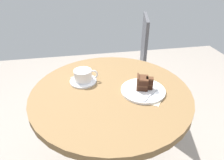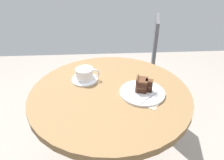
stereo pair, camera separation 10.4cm
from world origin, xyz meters
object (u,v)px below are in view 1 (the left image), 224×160
object	(u,v)px
teaspoon	(74,80)
cafe_chair	(133,61)
coffee_cup	(83,75)
cake_plate	(143,90)
saucer	(83,81)
napkin	(148,94)
cake_slice	(143,83)
fork	(149,96)

from	to	relation	value
teaspoon	cafe_chair	size ratio (longest dim) A/B	0.11
coffee_cup	cake_plate	world-z (taller)	coffee_cup
saucer	napkin	size ratio (longest dim) A/B	0.75
cake_plate	cafe_chair	world-z (taller)	cafe_chair
cafe_chair	napkin	bearing A→B (deg)	3.27
coffee_cup	cake_slice	distance (m)	0.32
cake_slice	cafe_chair	size ratio (longest dim) A/B	0.10
saucer	coffee_cup	bearing A→B (deg)	27.46
saucer	cake_slice	size ratio (longest dim) A/B	1.60
teaspoon	fork	size ratio (longest dim) A/B	0.90
cake_slice	fork	bearing A→B (deg)	-85.82
cake_slice	cake_plate	bearing A→B (deg)	-100.49
cake_plate	saucer	bearing A→B (deg)	153.24
cafe_chair	cake_slice	bearing A→B (deg)	1.51
teaspoon	napkin	distance (m)	0.41
coffee_cup	cafe_chair	bearing A→B (deg)	53.22
cake_plate	fork	size ratio (longest dim) A/B	1.94
fork	cafe_chair	distance (m)	0.89
coffee_cup	cafe_chair	distance (m)	0.83
saucer	fork	bearing A→B (deg)	-35.09
cake_plate	teaspoon	bearing A→B (deg)	155.15
cake_plate	cake_slice	distance (m)	0.04
teaspoon	coffee_cup	bearing A→B (deg)	-117.59
napkin	cafe_chair	size ratio (longest dim) A/B	0.21
fork	cake_plate	bearing A→B (deg)	-120.84
coffee_cup	cake_slice	world-z (taller)	cake_slice
teaspoon	cake_plate	size ratio (longest dim) A/B	0.46
cafe_chair	cake_plate	bearing A→B (deg)	1.54
cake_slice	fork	size ratio (longest dim) A/B	0.78
cake_slice	cafe_chair	bearing A→B (deg)	77.01
coffee_cup	cake_plate	xyz separation A→B (m)	(0.29, -0.15, -0.04)
cake_slice	teaspoon	bearing A→B (deg)	156.83
coffee_cup	napkin	size ratio (longest dim) A/B	0.67
teaspoon	fork	world-z (taller)	fork
saucer	cake_slice	world-z (taller)	cake_slice
cake_slice	saucer	bearing A→B (deg)	155.15
saucer	teaspoon	bearing A→B (deg)	168.18
teaspoon	napkin	world-z (taller)	teaspoon
cake_plate	napkin	world-z (taller)	cake_plate
cake_plate	fork	xyz separation A→B (m)	(0.01, -0.06, 0.01)
napkin	cafe_chair	world-z (taller)	cafe_chair
fork	cake_slice	bearing A→B (deg)	-123.40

